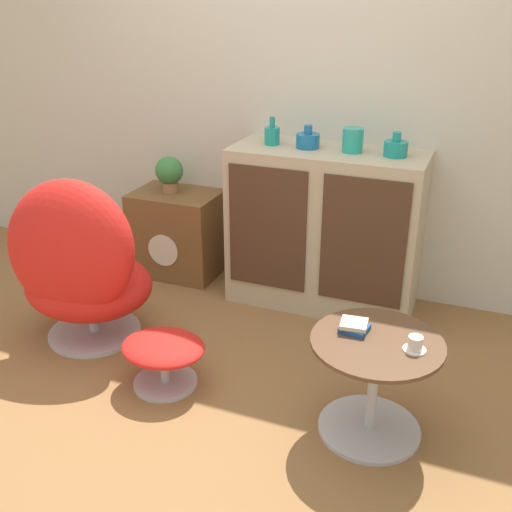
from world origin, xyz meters
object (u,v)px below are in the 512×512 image
(vase_rightmost, at_px, (396,148))
(vase_leftmost, at_px, (272,135))
(potted_plant, at_px, (169,172))
(ottoman, at_px, (163,352))
(egg_chair, at_px, (80,268))
(coffee_table, at_px, (373,381))
(sideboard, at_px, (325,229))
(vase_inner_right, at_px, (353,140))
(vase_inner_left, at_px, (308,140))
(tv_console, at_px, (178,233))
(teacup, at_px, (415,345))
(book_stack, at_px, (354,326))

(vase_rightmost, bearing_deg, vase_leftmost, 180.00)
(vase_leftmost, bearing_deg, potted_plant, 177.12)
(ottoman, height_order, potted_plant, potted_plant)
(egg_chair, xyz_separation_m, vase_rightmost, (1.45, 0.94, 0.57))
(vase_leftmost, distance_m, vase_rightmost, 0.72)
(egg_chair, bearing_deg, vase_rightmost, 32.84)
(egg_chair, height_order, coffee_table, egg_chair)
(sideboard, distance_m, vase_inner_right, 0.57)
(potted_plant, bearing_deg, coffee_table, -35.28)
(vase_rightmost, relative_size, potted_plant, 0.56)
(vase_rightmost, bearing_deg, vase_inner_left, 180.00)
(tv_console, height_order, vase_leftmost, vase_leftmost)
(teacup, relative_size, book_stack, 0.75)
(vase_inner_right, bearing_deg, vase_inner_left, 180.00)
(ottoman, height_order, vase_leftmost, vase_leftmost)
(coffee_table, bearing_deg, ottoman, -177.85)
(sideboard, xyz_separation_m, ottoman, (-0.48, -1.14, -0.30))
(ottoman, distance_m, vase_leftmost, 1.42)
(vase_leftmost, bearing_deg, coffee_table, -51.27)
(vase_inner_left, xyz_separation_m, vase_rightmost, (0.50, 0.00, 0.00))
(book_stack, bearing_deg, vase_inner_left, 117.65)
(sideboard, xyz_separation_m, vase_inner_left, (-0.13, 0.00, 0.53))
(coffee_table, bearing_deg, book_stack, 159.45)
(vase_leftmost, height_order, vase_inner_left, vase_leftmost)
(tv_console, relative_size, book_stack, 4.47)
(vase_inner_right, relative_size, vase_rightmost, 1.01)
(coffee_table, relative_size, potted_plant, 2.35)
(potted_plant, height_order, teacup, potted_plant)
(sideboard, bearing_deg, vase_inner_left, 178.26)
(teacup, height_order, book_stack, teacup)
(vase_inner_right, height_order, teacup, vase_inner_right)
(vase_inner_right, xyz_separation_m, potted_plant, (-1.20, 0.04, -0.33))
(vase_inner_right, relative_size, teacup, 1.40)
(tv_console, bearing_deg, sideboard, -2.19)
(tv_console, bearing_deg, coffee_table, -35.87)
(vase_inner_left, height_order, vase_inner_right, vase_inner_right)
(book_stack, bearing_deg, sideboard, 112.07)
(book_stack, bearing_deg, teacup, -12.29)
(sideboard, bearing_deg, tv_console, 177.81)
(coffee_table, distance_m, vase_inner_left, 1.49)
(teacup, bearing_deg, sideboard, 121.81)
(coffee_table, height_order, book_stack, book_stack)
(egg_chair, height_order, vase_inner_right, vase_inner_right)
(sideboard, relative_size, vase_inner_left, 8.27)
(coffee_table, xyz_separation_m, book_stack, (-0.11, 0.04, 0.22))
(egg_chair, relative_size, potted_plant, 4.07)
(egg_chair, bearing_deg, tv_console, 87.24)
(vase_inner_right, bearing_deg, vase_rightmost, 0.00)
(vase_rightmost, bearing_deg, egg_chair, -147.16)
(egg_chair, relative_size, vase_inner_right, 7.18)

